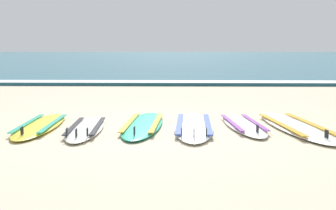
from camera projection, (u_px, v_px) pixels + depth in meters
ground_plane at (152, 130)px, 6.26m from camera, size 80.00×80.00×0.00m
sea at (174, 57)px, 42.61m from camera, size 80.00×60.00×0.10m
wave_foam_strip at (165, 83)px, 13.37m from camera, size 80.00×0.92×0.11m
surfboard_0 at (40, 125)px, 6.44m from camera, size 0.62×2.19×0.18m
surfboard_1 at (86, 128)px, 6.22m from camera, size 0.60×1.98×0.18m
surfboard_2 at (143, 125)px, 6.51m from camera, size 0.68×2.32×0.18m
surfboard_3 at (194, 126)px, 6.40m from camera, size 0.67×2.40×0.18m
surfboard_4 at (243, 125)px, 6.50m from camera, size 0.68×2.02×0.18m
surfboard_5 at (295, 126)px, 6.39m from camera, size 0.96×2.64×0.18m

